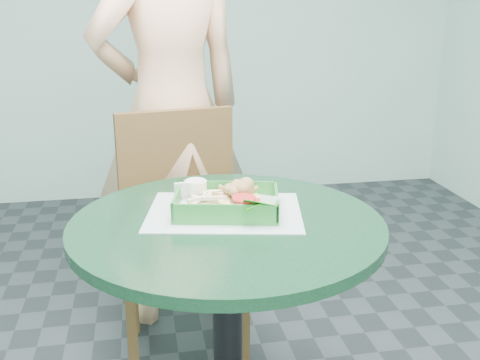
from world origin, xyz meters
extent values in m
cylinder|color=black|center=(0.00, 0.00, 0.38)|extent=(0.08, 0.08, 0.70)
cylinder|color=#283E31|center=(0.00, 0.00, 0.73)|extent=(0.83, 0.83, 0.03)
cube|color=black|center=(-0.08, 0.54, 0.45)|extent=(0.45, 0.45, 0.04)
cube|color=black|center=(-0.08, 0.74, 0.70)|extent=(0.45, 0.04, 0.46)
cube|color=black|center=(-0.28, 0.35, 0.21)|extent=(0.04, 0.04, 0.43)
cube|color=black|center=(0.11, 0.35, 0.21)|extent=(0.04, 0.04, 0.43)
cube|color=black|center=(-0.28, 0.73, 0.21)|extent=(0.04, 0.04, 0.43)
cube|color=black|center=(0.11, 0.73, 0.21)|extent=(0.04, 0.04, 0.43)
imported|color=#E2A980|center=(-0.08, 0.90, 1.09)|extent=(0.91, 0.74, 2.17)
cube|color=#A0B5B3|center=(0.00, 0.06, 0.75)|extent=(0.47, 0.38, 0.00)
cube|color=#257A2E|center=(0.01, 0.06, 0.76)|extent=(0.28, 0.20, 0.01)
cube|color=white|center=(0.01, 0.06, 0.76)|extent=(0.26, 0.19, 0.00)
cube|color=#257A2E|center=(0.01, 0.15, 0.78)|extent=(0.28, 0.01, 0.05)
cube|color=#257A2E|center=(0.01, -0.04, 0.78)|extent=(0.28, 0.01, 0.05)
cube|color=#257A2E|center=(0.14, 0.06, 0.78)|extent=(0.01, 0.20, 0.05)
cube|color=#257A2E|center=(-0.13, 0.06, 0.78)|extent=(0.01, 0.20, 0.05)
cylinder|color=#F0CB6E|center=(0.04, 0.08, 0.78)|extent=(0.13, 0.13, 0.02)
cylinder|color=white|center=(-0.08, 0.13, 0.80)|extent=(0.06, 0.06, 0.03)
cylinder|color=silver|center=(-0.08, 0.13, 0.82)|extent=(0.05, 0.05, 0.00)
cylinder|color=beige|center=(0.06, 0.01, 0.78)|extent=(0.08, 0.08, 0.02)
torus|color=beige|center=(0.06, 0.01, 0.79)|extent=(0.07, 0.07, 0.01)
cylinder|color=red|center=(0.06, 0.01, 0.80)|extent=(0.06, 0.06, 0.01)
camera|label=1|loc=(-0.21, -1.36, 1.32)|focal=42.00mm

